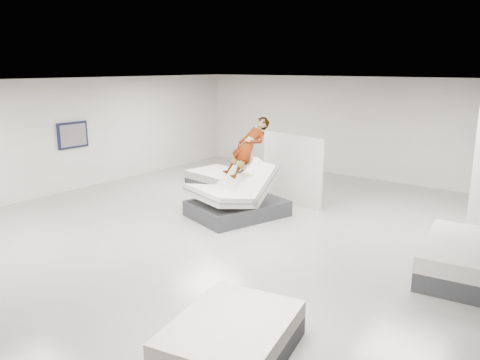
{
  "coord_description": "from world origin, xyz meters",
  "views": [
    {
      "loc": [
        5.9,
        -7.12,
        3.52
      ],
      "look_at": [
        -0.36,
        1.06,
        1.0
      ],
      "focal_mm": 35.0,
      "sensor_mm": 36.0,
      "label": 1
    }
  ],
  "objects_px": {
    "hero_bed": "(236,199)",
    "flat_bed_left_far": "(220,179)",
    "flat_bed_right_far": "(475,261)",
    "divider_panel": "(292,169)",
    "person": "(248,160)",
    "remote": "(241,171)",
    "flat_bed_right_near": "(232,339)",
    "wall_poster": "(73,135)"
  },
  "relations": [
    {
      "from": "divider_panel",
      "to": "wall_poster",
      "type": "bearing_deg",
      "value": -143.55
    },
    {
      "from": "person",
      "to": "remote",
      "type": "relative_size",
      "value": 11.69
    },
    {
      "from": "hero_bed",
      "to": "flat_bed_left_far",
      "type": "relative_size",
      "value": 1.29
    },
    {
      "from": "divider_panel",
      "to": "flat_bed_right_near",
      "type": "height_order",
      "value": "divider_panel"
    },
    {
      "from": "remote",
      "to": "flat_bed_right_far",
      "type": "xyz_separation_m",
      "value": [
        5.09,
        -0.12,
        -0.84
      ]
    },
    {
      "from": "hero_bed",
      "to": "flat_bed_right_far",
      "type": "bearing_deg",
      "value": -2.07
    },
    {
      "from": "hero_bed",
      "to": "person",
      "type": "distance_m",
      "value": 0.98
    },
    {
      "from": "hero_bed",
      "to": "flat_bed_left_far",
      "type": "bearing_deg",
      "value": 137.43
    },
    {
      "from": "hero_bed",
      "to": "flat_bed_right_near",
      "type": "height_order",
      "value": "hero_bed"
    },
    {
      "from": "person",
      "to": "divider_panel",
      "type": "relative_size",
      "value": 0.82
    },
    {
      "from": "flat_bed_right_far",
      "to": "wall_poster",
      "type": "xyz_separation_m",
      "value": [
        -10.53,
        -0.65,
        1.3
      ]
    },
    {
      "from": "remote",
      "to": "flat_bed_right_far",
      "type": "distance_m",
      "value": 5.16
    },
    {
      "from": "hero_bed",
      "to": "flat_bed_left_far",
      "type": "distance_m",
      "value": 2.79
    },
    {
      "from": "hero_bed",
      "to": "flat_bed_right_near",
      "type": "bearing_deg",
      "value": -52.63
    },
    {
      "from": "flat_bed_right_near",
      "to": "remote",
      "type": "bearing_deg",
      "value": 126.08
    },
    {
      "from": "person",
      "to": "flat_bed_left_far",
      "type": "height_order",
      "value": "person"
    },
    {
      "from": "flat_bed_right_far",
      "to": "flat_bed_right_near",
      "type": "height_order",
      "value": "flat_bed_right_far"
    },
    {
      "from": "remote",
      "to": "flat_bed_left_far",
      "type": "relative_size",
      "value": 0.07
    },
    {
      "from": "person",
      "to": "wall_poster",
      "type": "bearing_deg",
      "value": -150.47
    },
    {
      "from": "hero_bed",
      "to": "wall_poster",
      "type": "xyz_separation_m",
      "value": [
        -5.23,
        -0.85,
        1.18
      ]
    },
    {
      "from": "divider_panel",
      "to": "flat_bed_right_far",
      "type": "relative_size",
      "value": 0.84
    },
    {
      "from": "remote",
      "to": "flat_bed_right_near",
      "type": "xyz_separation_m",
      "value": [
        3.19,
        -4.38,
        -0.9
      ]
    },
    {
      "from": "wall_poster",
      "to": "flat_bed_left_far",
      "type": "bearing_deg",
      "value": 40.59
    },
    {
      "from": "remote",
      "to": "person",
      "type": "bearing_deg",
      "value": 122.15
    },
    {
      "from": "hero_bed",
      "to": "divider_panel",
      "type": "relative_size",
      "value": 1.26
    },
    {
      "from": "person",
      "to": "remote",
      "type": "height_order",
      "value": "person"
    },
    {
      "from": "person",
      "to": "remote",
      "type": "bearing_deg",
      "value": -57.85
    },
    {
      "from": "person",
      "to": "flat_bed_right_near",
      "type": "xyz_separation_m",
      "value": [
        3.3,
        -4.78,
        -1.09
      ]
    },
    {
      "from": "flat_bed_right_far",
      "to": "flat_bed_left_far",
      "type": "distance_m",
      "value": 7.63
    },
    {
      "from": "divider_panel",
      "to": "wall_poster",
      "type": "relative_size",
      "value": 2.09
    },
    {
      "from": "person",
      "to": "remote",
      "type": "xyz_separation_m",
      "value": [
        0.11,
        -0.4,
        -0.19
      ]
    },
    {
      "from": "person",
      "to": "divider_panel",
      "type": "xyz_separation_m",
      "value": [
        0.35,
        1.46,
        -0.43
      ]
    },
    {
      "from": "hero_bed",
      "to": "wall_poster",
      "type": "bearing_deg",
      "value": -170.81
    },
    {
      "from": "flat_bed_right_far",
      "to": "flat_bed_right_near",
      "type": "xyz_separation_m",
      "value": [
        -1.9,
        -4.26,
        -0.06
      ]
    },
    {
      "from": "flat_bed_left_far",
      "to": "wall_poster",
      "type": "bearing_deg",
      "value": -139.41
    },
    {
      "from": "flat_bed_right_near",
      "to": "wall_poster",
      "type": "xyz_separation_m",
      "value": [
        -8.63,
        3.6,
        1.36
      ]
    },
    {
      "from": "flat_bed_right_far",
      "to": "flat_bed_right_near",
      "type": "distance_m",
      "value": 4.66
    },
    {
      "from": "hero_bed",
      "to": "divider_panel",
      "type": "xyz_separation_m",
      "value": [
        0.46,
        1.79,
        0.48
      ]
    },
    {
      "from": "flat_bed_right_near",
      "to": "wall_poster",
      "type": "relative_size",
      "value": 2.1
    },
    {
      "from": "divider_panel",
      "to": "flat_bed_right_near",
      "type": "relative_size",
      "value": 0.99
    },
    {
      "from": "wall_poster",
      "to": "divider_panel",
      "type": "bearing_deg",
      "value": 24.88
    },
    {
      "from": "person",
      "to": "flat_bed_right_far",
      "type": "distance_m",
      "value": 5.32
    }
  ]
}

